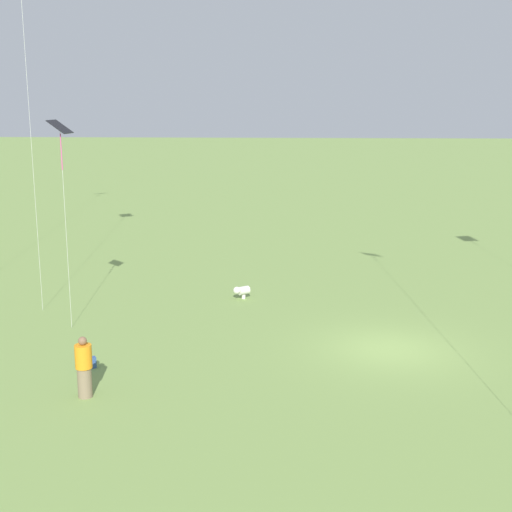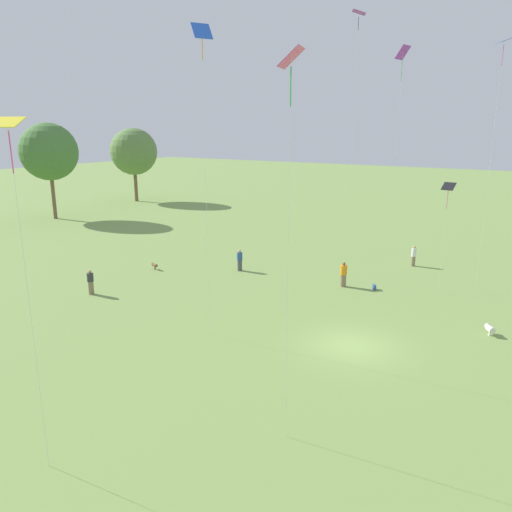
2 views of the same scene
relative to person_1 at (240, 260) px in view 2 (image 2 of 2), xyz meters
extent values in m
plane|color=#7A994C|center=(-8.40, -12.64, -0.83)|extent=(240.00, 240.00, 0.00)
cylinder|color=brown|center=(6.82, 31.91, 1.92)|extent=(0.44, 0.44, 5.50)
sphere|color=#477538|center=(6.82, 31.91, 7.20)|extent=(6.75, 6.75, 6.75)
cylinder|color=brown|center=(22.79, 34.34, 1.57)|extent=(0.51, 0.51, 4.79)
sphere|color=#5B7F42|center=(22.79, 34.34, 6.52)|extent=(6.83, 6.83, 6.83)
cylinder|color=#4C4C51|center=(0.00, 0.00, -0.40)|extent=(0.51, 0.51, 0.85)
cylinder|color=#2D5193|center=(0.00, 0.00, 0.32)|extent=(0.60, 0.60, 0.60)
sphere|color=tan|center=(0.00, 0.00, 0.74)|extent=(0.24, 0.24, 0.24)
cylinder|color=#847056|center=(-10.02, 5.23, -0.38)|extent=(0.48, 0.48, 0.90)
cylinder|color=#333338|center=(-10.02, 5.23, 0.35)|extent=(0.57, 0.57, 0.56)
sphere|color=tan|center=(-10.02, 5.23, 0.75)|extent=(0.24, 0.24, 0.24)
cylinder|color=#847056|center=(0.60, -8.38, -0.40)|extent=(0.41, 0.41, 0.86)
cylinder|color=orange|center=(0.60, -8.38, 0.37)|extent=(0.49, 0.49, 0.66)
sphere|color=brown|center=(0.60, -8.38, 0.82)|extent=(0.24, 0.24, 0.24)
cylinder|color=#847056|center=(8.60, -11.06, -0.43)|extent=(0.41, 0.41, 0.80)
cylinder|color=white|center=(8.60, -11.06, 0.29)|extent=(0.48, 0.48, 0.63)
sphere|color=tan|center=(8.60, -11.06, 0.72)|extent=(0.24, 0.24, 0.24)
cube|color=blue|center=(-11.16, -5.60, 14.37)|extent=(1.06, 0.92, 0.75)
cylinder|color=orange|center=(-11.16, -5.60, 13.60)|extent=(0.04, 0.04, 0.99)
cylinder|color=silver|center=(-11.16, -5.60, 6.77)|extent=(0.01, 0.01, 15.20)
cube|color=blue|center=(4.63, -16.41, 15.11)|extent=(1.13, 1.12, 0.29)
cylinder|color=#E54C99|center=(4.63, -16.41, 14.27)|extent=(0.04, 0.04, 1.19)
cylinder|color=silver|center=(4.63, -16.41, 7.14)|extent=(0.01, 0.01, 15.94)
cube|color=purple|center=(11.60, -4.23, 19.23)|extent=(1.48, 1.46, 0.36)
cylinder|color=black|center=(11.60, -4.23, 18.39)|extent=(0.04, 0.04, 1.02)
cylinder|color=silver|center=(11.60, -4.23, 9.20)|extent=(0.01, 0.01, 20.06)
cube|color=black|center=(2.84, -14.37, 6.36)|extent=(0.74, 0.85, 0.46)
cylinder|color=#E54C99|center=(2.84, -14.37, 5.51)|extent=(0.04, 0.04, 1.24)
cylinder|color=silver|center=(2.84, -14.37, 2.77)|extent=(0.01, 0.01, 7.18)
cube|color=yellow|center=(-22.56, -7.68, 10.19)|extent=(0.99, 1.01, 0.30)
cylinder|color=#E54C99|center=(-22.56, -7.68, 9.37)|extent=(0.04, 0.04, 1.18)
cylinder|color=silver|center=(-22.56, -7.68, 4.68)|extent=(0.01, 0.01, 11.01)
cube|color=purple|center=(13.24, -7.63, 16.08)|extent=(1.43, 1.03, 1.07)
cylinder|color=green|center=(13.24, -7.63, 14.75)|extent=(0.04, 0.04, 1.89)
cylinder|color=silver|center=(13.24, -7.63, 7.63)|extent=(0.01, 0.01, 16.90)
cube|color=#E54C99|center=(-16.95, -13.50, 12.07)|extent=(1.00, 0.86, 0.59)
cylinder|color=green|center=(-16.95, -13.50, 11.23)|extent=(0.04, 0.04, 1.15)
cylinder|color=silver|center=(-16.95, -13.50, 5.62)|extent=(0.01, 0.01, 12.89)
cylinder|color=brown|center=(-3.36, 5.78, -0.46)|extent=(0.37, 0.54, 0.24)
sphere|color=brown|center=(-3.27, 6.09, -0.43)|extent=(0.22, 0.22, 0.22)
cylinder|color=brown|center=(-3.36, 5.78, -0.70)|extent=(0.11, 0.11, 0.24)
cylinder|color=silver|center=(-3.15, -18.41, -0.47)|extent=(0.56, 0.54, 0.34)
sphere|color=silver|center=(-2.88, -18.21, -0.42)|extent=(0.30, 0.30, 0.30)
cylinder|color=silver|center=(-3.15, -18.41, -0.73)|extent=(0.15, 0.15, 0.19)
cube|color=#33518C|center=(1.09, -10.48, -0.65)|extent=(0.46, 0.38, 0.35)
camera|label=1|loc=(-5.11, 9.90, 7.41)|focal=50.00mm
camera|label=2|loc=(-30.91, -21.11, 10.06)|focal=35.00mm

